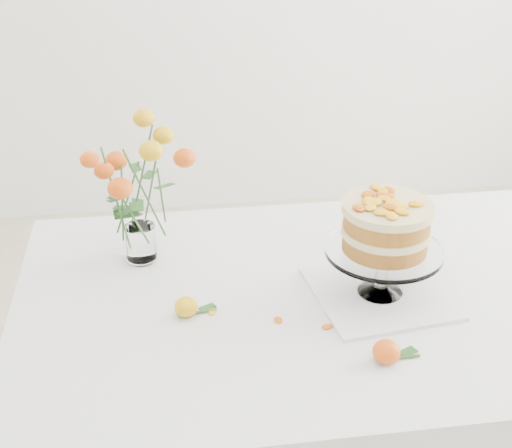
% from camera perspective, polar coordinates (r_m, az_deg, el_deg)
% --- Properties ---
extents(table, '(1.43, 0.93, 0.76)m').
position_cam_1_polar(table, '(1.72, 5.15, -7.66)').
color(table, tan).
rests_on(table, ground).
extents(napkin, '(0.33, 0.33, 0.01)m').
position_cam_1_polar(napkin, '(1.68, 9.86, -5.49)').
color(napkin, white).
rests_on(napkin, table).
extents(cake_stand, '(0.26, 0.26, 0.24)m').
position_cam_1_polar(cake_stand, '(1.59, 10.33, -0.58)').
color(cake_stand, white).
rests_on(cake_stand, napkin).
extents(rose_vase, '(0.30, 0.30, 0.39)m').
position_cam_1_polar(rose_vase, '(1.71, -9.66, 3.66)').
color(rose_vase, white).
rests_on(rose_vase, table).
extents(loose_rose_near, '(0.09, 0.05, 0.04)m').
position_cam_1_polar(loose_rose_near, '(1.59, -5.60, -6.62)').
color(loose_rose_near, yellow).
rests_on(loose_rose_near, table).
extents(loose_rose_far, '(0.10, 0.06, 0.05)m').
position_cam_1_polar(loose_rose_far, '(1.47, 10.40, -10.02)').
color(loose_rose_far, '#C24609').
rests_on(loose_rose_far, table).
extents(stray_petal_a, '(0.03, 0.02, 0.00)m').
position_cam_1_polar(stray_petal_a, '(1.57, 1.79, -7.68)').
color(stray_petal_a, '#FCB00F').
rests_on(stray_petal_a, table).
extents(stray_petal_b, '(0.03, 0.02, 0.00)m').
position_cam_1_polar(stray_petal_b, '(1.56, 5.70, -8.20)').
color(stray_petal_b, '#FCB00F').
rests_on(stray_petal_b, table).
extents(stray_petal_c, '(0.03, 0.02, 0.00)m').
position_cam_1_polar(stray_petal_c, '(1.54, 7.52, -8.92)').
color(stray_petal_c, '#FCB00F').
rests_on(stray_petal_c, table).
extents(stray_petal_d, '(0.03, 0.02, 0.00)m').
position_cam_1_polar(stray_petal_d, '(1.60, -3.51, -7.05)').
color(stray_petal_d, '#FCB00F').
rests_on(stray_petal_d, table).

